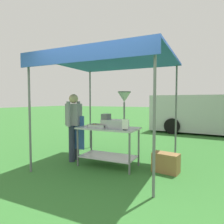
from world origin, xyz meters
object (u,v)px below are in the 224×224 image
(donut_fryer, at_px, (117,115))
(van_silver, at_px, (218,114))
(vendor, at_px, (74,123))
(menu_sign, at_px, (125,126))
(stall_canopy, at_px, (110,63))
(supply_crate, at_px, (166,163))
(donut_tray, at_px, (98,127))
(donut_cart, at_px, (108,138))

(donut_fryer, relative_size, van_silver, 0.14)
(vendor, bearing_deg, menu_sign, -9.60)
(stall_canopy, bearing_deg, van_silver, 67.48)
(supply_crate, distance_m, van_silver, 5.90)
(vendor, distance_m, supply_crate, 2.28)
(vendor, bearing_deg, donut_tray, -10.16)
(van_silver, bearing_deg, menu_sign, -107.35)
(donut_tray, xyz_separation_m, donut_fryer, (0.40, 0.10, 0.27))
(menu_sign, height_order, vendor, vendor)
(stall_canopy, xyz_separation_m, van_silver, (2.40, 5.78, -1.42))
(donut_cart, relative_size, donut_tray, 3.11)
(stall_canopy, distance_m, donut_cart, 1.68)
(donut_cart, height_order, vendor, vendor)
(vendor, xyz_separation_m, van_silver, (3.33, 5.87, -0.02))
(donut_tray, relative_size, donut_fryer, 0.54)
(van_silver, bearing_deg, donut_fryer, -110.22)
(menu_sign, relative_size, supply_crate, 0.39)
(donut_fryer, xyz_separation_m, menu_sign, (0.27, -0.20, -0.20))
(donut_fryer, xyz_separation_m, vendor, (-1.15, 0.04, -0.25))
(donut_tray, relative_size, van_silver, 0.08)
(donut_cart, distance_m, donut_fryer, 0.58)
(vendor, height_order, supply_crate, vendor)
(donut_tray, distance_m, vendor, 0.76)
(donut_fryer, bearing_deg, vendor, 178.23)
(stall_canopy, height_order, supply_crate, stall_canopy)
(donut_tray, height_order, donut_fryer, donut_fryer)
(stall_canopy, bearing_deg, supply_crate, 2.13)
(donut_cart, distance_m, van_silver, 6.36)
(menu_sign, distance_m, supply_crate, 1.13)
(donut_tray, xyz_separation_m, supply_crate, (1.41, 0.26, -0.69))
(stall_canopy, xyz_separation_m, menu_sign, (0.49, -0.32, -1.34))
(donut_cart, height_order, van_silver, van_silver)
(donut_tray, distance_m, supply_crate, 1.59)
(donut_tray, distance_m, van_silver, 6.53)
(menu_sign, height_order, van_silver, van_silver)
(donut_fryer, height_order, vendor, donut_fryer)
(menu_sign, bearing_deg, donut_cart, 155.48)
(stall_canopy, xyz_separation_m, donut_fryer, (0.23, -0.12, -1.14))
(donut_tray, xyz_separation_m, vendor, (-0.75, 0.13, 0.02))
(stall_canopy, distance_m, donut_tray, 1.44)
(donut_tray, bearing_deg, stall_canopy, 50.55)
(van_silver, bearing_deg, donut_tray, -113.24)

